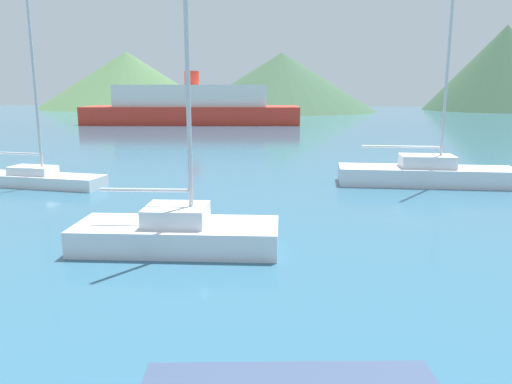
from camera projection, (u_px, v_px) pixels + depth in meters
The scene contains 7 objects.
sailboat_inner at pixel (426, 173), 22.08m from camera, with size 7.67×2.14×11.46m.
sailboat_middle at pixel (34, 176), 21.84m from camera, with size 6.57×2.40×10.15m.
sailboat_outer at pixel (177, 232), 13.26m from camera, with size 5.46×2.29×8.12m.
ferry_distant at pixel (193, 107), 59.88m from camera, with size 25.88×9.16×6.19m.
hill_west at pixel (127, 80), 106.72m from camera, with size 37.46×37.46×11.84m.
hill_central at pixel (282, 82), 92.82m from camera, with size 35.15×35.15×10.66m.
hill_east at pixel (504, 68), 95.60m from camera, with size 29.15×29.15×15.97m.
Camera 1 is at (2.23, -0.35, 4.21)m, focal length 35.00 mm.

